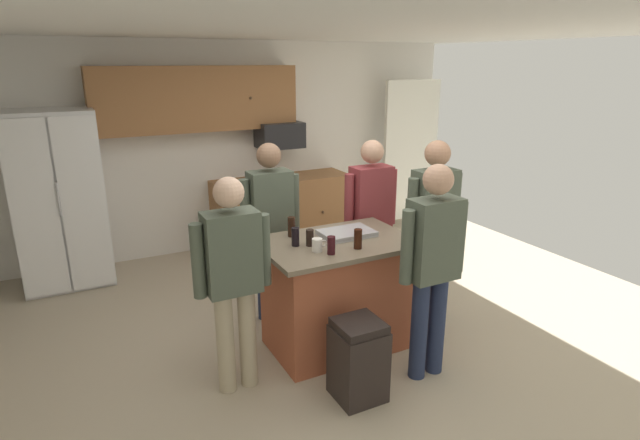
{
  "coord_description": "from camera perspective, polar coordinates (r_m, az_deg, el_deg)",
  "views": [
    {
      "loc": [
        -1.94,
        -3.56,
        2.36
      ],
      "look_at": [
        -0.02,
        0.17,
        1.05
      ],
      "focal_mm": 28.82,
      "sensor_mm": 36.0,
      "label": 1
    }
  ],
  "objects": [
    {
      "name": "back_wall",
      "position": [
        6.74,
        -10.24,
        8.01
      ],
      "size": [
        6.4,
        0.1,
        2.6
      ],
      "primitive_type": "cube",
      "color": "white",
      "rests_on": "ground"
    },
    {
      "name": "floor",
      "position": [
        4.7,
        1.17,
        -12.86
      ],
      "size": [
        7.04,
        7.04,
        0.0
      ],
      "primitive_type": "plane",
      "color": "#B7A88E",
      "rests_on": "ground"
    },
    {
      "name": "ceiling",
      "position": [
        4.06,
        1.41,
        20.7
      ],
      "size": [
        7.04,
        7.04,
        0.0
      ],
      "primitive_type": "plane",
      "color": "white"
    },
    {
      "name": "person_guest_right",
      "position": [
        4.69,
        -5.49,
        -0.05
      ],
      "size": [
        0.57,
        0.22,
        1.67
      ],
      "rotation": [
        0.0,
        0.0,
        -1.21
      ],
      "color": "#232D4C",
      "rests_on": "ground"
    },
    {
      "name": "kitchen_island",
      "position": [
        4.36,
        1.82,
        -8.16
      ],
      "size": [
        1.24,
        0.84,
        0.96
      ],
      "color": "#AD5638",
      "rests_on": "ground"
    },
    {
      "name": "glass_pilsner",
      "position": [
        3.99,
        4.24,
        -2.11
      ],
      "size": [
        0.06,
        0.06,
        0.16
      ],
      "color": "black",
      "rests_on": "kitchen_island"
    },
    {
      "name": "serving_tray",
      "position": [
        4.3,
        2.98,
        -1.46
      ],
      "size": [
        0.44,
        0.3,
        0.04
      ],
      "color": "#B7B7BC",
      "rests_on": "kitchen_island"
    },
    {
      "name": "cabinet_run_upper",
      "position": [
        6.37,
        -13.51,
        12.96
      ],
      "size": [
        2.4,
        0.38,
        0.75
      ],
      "color": "#936038"
    },
    {
      "name": "cabinet_run_lower",
      "position": [
        6.83,
        -4.25,
        1.05
      ],
      "size": [
        1.8,
        0.63,
        0.9
      ],
      "color": "#936038",
      "rests_on": "ground"
    },
    {
      "name": "refrigerator",
      "position": [
        6.11,
        -26.99,
        2.0
      ],
      "size": [
        0.88,
        0.76,
        1.88
      ],
      "color": "white",
      "rests_on": "ground"
    },
    {
      "name": "person_elder_center",
      "position": [
        4.68,
        12.43,
        -0.12
      ],
      "size": [
        0.57,
        0.23,
        1.71
      ],
      "rotation": [
        0.0,
        0.0,
        3.12
      ],
      "color": "#232D4C",
      "rests_on": "ground"
    },
    {
      "name": "person_host_foreground",
      "position": [
        4.96,
        5.61,
        0.79
      ],
      "size": [
        0.57,
        0.22,
        1.66
      ],
      "rotation": [
        0.0,
        0.0,
        -2.46
      ],
      "color": "tan",
      "rests_on": "ground"
    },
    {
      "name": "french_door_window_panel",
      "position": [
        7.6,
        10.01,
        7.54
      ],
      "size": [
        0.9,
        0.06,
        2.0
      ],
      "primitive_type": "cube",
      "color": "white",
      "rests_on": "ground"
    },
    {
      "name": "person_guest_left",
      "position": [
        3.68,
        -9.64,
        -5.79
      ],
      "size": [
        0.57,
        0.22,
        1.62
      ],
      "rotation": [
        0.0,
        0.0,
        0.2
      ],
      "color": "tan",
      "rests_on": "ground"
    },
    {
      "name": "person_guest_by_door",
      "position": [
        3.87,
        12.41,
        -4.26
      ],
      "size": [
        0.57,
        0.22,
        1.67
      ],
      "rotation": [
        0.0,
        0.0,
        2.12
      ],
      "color": "#232D4C",
      "rests_on": "ground"
    },
    {
      "name": "glass_dark_ale",
      "position": [
        3.87,
        1.25,
        -2.83
      ],
      "size": [
        0.06,
        0.06,
        0.14
      ],
      "color": "black",
      "rests_on": "kitchen_island"
    },
    {
      "name": "mug_ceramic_white",
      "position": [
        3.93,
        -0.28,
        -2.79
      ],
      "size": [
        0.12,
        0.08,
        0.1
      ],
      "color": "white",
      "rests_on": "kitchen_island"
    },
    {
      "name": "microwave_over_range",
      "position": [
        6.64,
        -4.51,
        9.4
      ],
      "size": [
        0.56,
        0.4,
        0.32
      ],
      "primitive_type": "cube",
      "color": "black"
    },
    {
      "name": "tumbler_amber",
      "position": [
        4.26,
        -3.18,
        -0.75
      ],
      "size": [
        0.06,
        0.06,
        0.17
      ],
      "color": "black",
      "rests_on": "kitchen_island"
    },
    {
      "name": "trash_bin",
      "position": [
        3.83,
        4.26,
        -15.25
      ],
      "size": [
        0.34,
        0.34,
        0.61
      ],
      "color": "black",
      "rests_on": "ground"
    },
    {
      "name": "glass_short_whisky",
      "position": [
        4.05,
        -1.13,
        -1.97
      ],
      "size": [
        0.06,
        0.06,
        0.13
      ],
      "color": "black",
      "rests_on": "kitchen_island"
    },
    {
      "name": "glass_stout_tall",
      "position": [
        4.05,
        -2.75,
        -1.87
      ],
      "size": [
        0.06,
        0.06,
        0.15
      ],
      "color": "black",
      "rests_on": "kitchen_island"
    }
  ]
}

